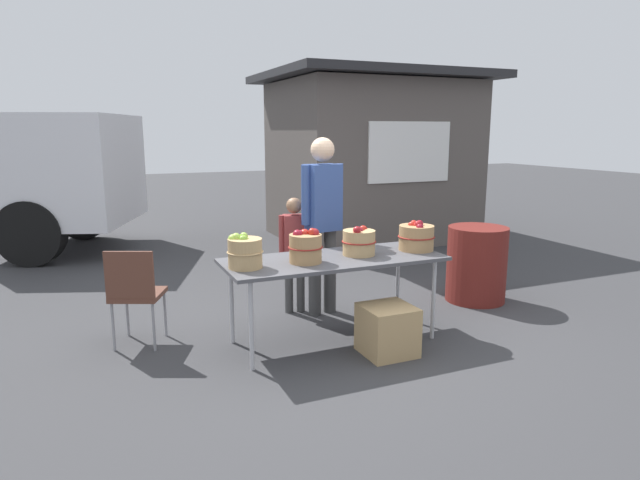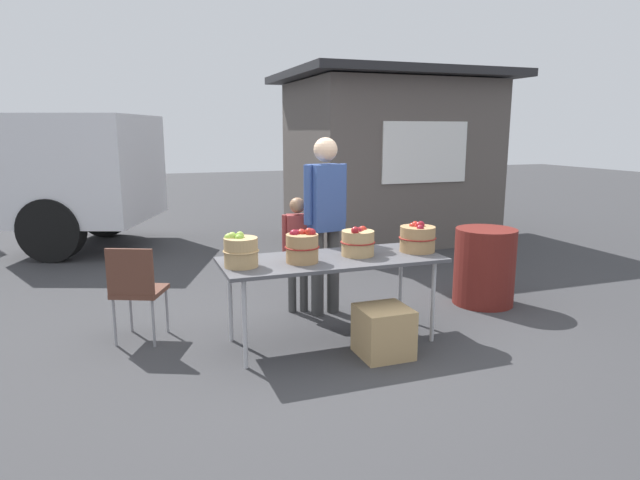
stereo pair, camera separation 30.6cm
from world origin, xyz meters
name	(u,v)px [view 2 (the right image)]	position (x,y,z in m)	size (l,w,h in m)	color
ground_plane	(331,341)	(0.00, 0.00, 0.00)	(40.00, 40.00, 0.00)	#38383A
market_table	(332,263)	(0.00, 0.00, 0.71)	(1.90, 0.76, 0.75)	#4C4C51
apple_basket_green_0	(240,251)	(-0.79, -0.04, 0.88)	(0.29, 0.29, 0.28)	tan
apple_basket_red_0	(302,247)	(-0.29, -0.06, 0.88)	(0.29, 0.29, 0.29)	#A87F51
apple_basket_red_1	(358,242)	(0.25, 0.02, 0.87)	(0.30, 0.30, 0.27)	tan
apple_basket_red_2	(417,238)	(0.82, -0.01, 0.87)	(0.33, 0.33, 0.27)	#A87F51
vendor_adult	(325,212)	(0.20, 0.71, 1.03)	(0.46, 0.28, 1.76)	#3F3F3F
child_customer	(298,245)	(-0.04, 0.86, 0.69)	(0.30, 0.20, 1.17)	#3F3F3F
food_kiosk	(388,157)	(2.60, 4.14, 1.38)	(3.50, 2.90, 2.74)	#59514C
folding_chair	(136,286)	(-1.59, 0.55, 0.51)	(0.53, 0.53, 0.86)	brown
trash_barrel	(484,266)	(1.90, 0.45, 0.41)	(0.63, 0.63, 0.81)	maroon
produce_crate	(383,331)	(0.29, -0.44, 0.20)	(0.41, 0.41, 0.41)	tan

